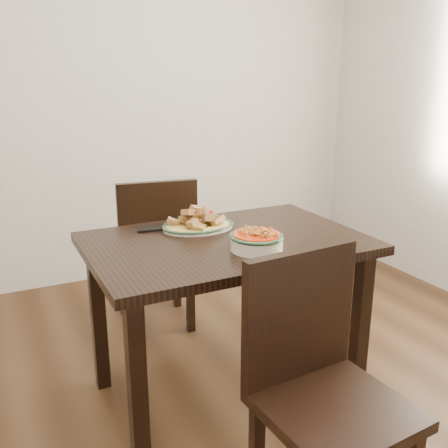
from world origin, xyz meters
name	(u,v)px	position (x,y,z in m)	size (l,w,h in m)	color
floor	(258,399)	(0.00, 0.00, 0.00)	(3.50, 3.50, 0.00)	#311D0F
wall_back	(133,92)	(0.00, 1.75, 1.30)	(3.50, 0.10, 2.60)	beige
dining_table	(226,262)	(-0.11, 0.11, 0.65)	(1.15, 0.76, 0.75)	black
chair_far	(156,247)	(-0.18, 0.84, 0.50)	(0.47, 0.47, 0.89)	black
chair_near	(318,377)	(-0.12, -0.58, 0.50)	(0.45, 0.45, 0.89)	black
fish_plate	(198,219)	(-0.15, 0.31, 0.79)	(0.32, 0.25, 0.11)	beige
noodle_bowl	(257,239)	(-0.06, -0.06, 0.79)	(0.22, 0.22, 0.08)	beige
smartphone	(152,228)	(-0.34, 0.38, 0.76)	(0.14, 0.07, 0.01)	black
napkin	(202,215)	(-0.05, 0.49, 0.76)	(0.12, 0.10, 0.01)	maroon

